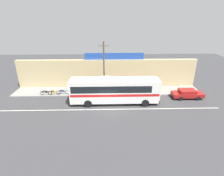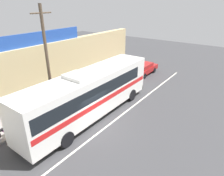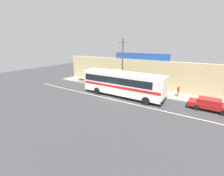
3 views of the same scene
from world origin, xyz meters
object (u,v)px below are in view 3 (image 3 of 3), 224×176
(motorcycle_purple, at_px, (82,80))
(motorcycle_blue, at_px, (86,81))
(utility_pole, at_px, (122,64))
(motorcycle_black, at_px, (93,81))
(parked_car, at_px, (210,104))
(pedestrian_near_shop, at_px, (100,79))
(intercity_bus, at_px, (122,83))
(pedestrian_far_left, at_px, (178,90))
(motorcycle_orange, at_px, (102,83))

(motorcycle_purple, distance_m, motorcycle_blue, 1.19)
(utility_pole, bearing_deg, motorcycle_black, 178.68)
(motorcycle_blue, bearing_deg, parked_car, -4.11)
(motorcycle_black, distance_m, pedestrian_near_shop, 1.58)
(intercity_bus, height_order, motorcycle_purple, intercity_bus)
(motorcycle_blue, bearing_deg, intercity_bus, -16.30)
(motorcycle_purple, distance_m, pedestrian_far_left, 17.66)
(utility_pole, relative_size, pedestrian_near_shop, 5.14)
(motorcycle_blue, xyz_separation_m, pedestrian_far_left, (16.42, 1.27, 0.51))
(motorcycle_purple, distance_m, pedestrian_near_shop, 4.10)
(motorcycle_blue, bearing_deg, utility_pole, 0.25)
(parked_car, bearing_deg, motorcycle_orange, 175.10)
(motorcycle_black, distance_m, pedestrian_far_left, 15.04)
(motorcycle_purple, height_order, motorcycle_orange, same)
(parked_car, xyz_separation_m, pedestrian_far_left, (-3.91, 2.73, 0.33))
(utility_pole, bearing_deg, motorcycle_blue, -179.75)
(intercity_bus, distance_m, motorcycle_black, 8.49)
(motorcycle_purple, bearing_deg, pedestrian_far_left, 4.20)
(motorcycle_black, relative_size, pedestrian_near_shop, 1.18)
(intercity_bus, relative_size, motorcycle_black, 6.56)
(motorcycle_orange, relative_size, pedestrian_near_shop, 1.22)
(parked_car, bearing_deg, motorcycle_purple, 176.16)
(parked_car, xyz_separation_m, motorcycle_orange, (-16.45, 1.41, -0.17))
(motorcycle_purple, bearing_deg, parked_car, -3.84)
(motorcycle_orange, height_order, pedestrian_near_shop, pedestrian_near_shop)
(intercity_bus, height_order, pedestrian_near_shop, intercity_bus)
(motorcycle_purple, relative_size, motorcycle_blue, 1.03)
(parked_car, distance_m, pedestrian_far_left, 4.78)
(motorcycle_black, height_order, motorcycle_blue, same)
(utility_pole, xyz_separation_m, motorcycle_blue, (-7.88, -0.03, -3.75))
(motorcycle_orange, xyz_separation_m, motorcycle_blue, (-3.88, 0.05, 0.00))
(intercity_bus, bearing_deg, pedestrian_far_left, 29.14)
(pedestrian_near_shop, bearing_deg, motorcycle_orange, -38.54)
(pedestrian_near_shop, bearing_deg, pedestrian_far_left, 1.95)
(parked_car, distance_m, pedestrian_near_shop, 17.68)
(motorcycle_black, bearing_deg, pedestrian_near_shop, 24.58)
(intercity_bus, xyz_separation_m, utility_pole, (-1.39, 2.75, 2.25))
(intercity_bus, bearing_deg, motorcycle_orange, 153.75)
(motorcycle_blue, distance_m, pedestrian_far_left, 16.48)
(intercity_bus, xyz_separation_m, motorcycle_black, (-7.84, 2.89, -1.50))
(motorcycle_purple, xyz_separation_m, pedestrian_near_shop, (3.99, 0.83, 0.48))
(pedestrian_near_shop, bearing_deg, motorcycle_purple, -168.27)
(motorcycle_black, relative_size, motorcycle_blue, 0.99)
(utility_pole, distance_m, motorcycle_orange, 5.48)
(utility_pole, distance_m, motorcycle_black, 7.46)
(motorcycle_blue, bearing_deg, motorcycle_orange, -0.75)
(motorcycle_black, bearing_deg, intercity_bus, -20.26)
(intercity_bus, xyz_separation_m, pedestrian_near_shop, (-6.47, 3.52, -1.02))
(motorcycle_black, bearing_deg, parked_car, -4.98)
(motorcycle_purple, bearing_deg, motorcycle_blue, 0.94)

